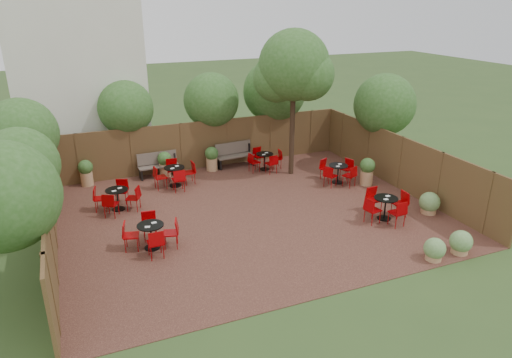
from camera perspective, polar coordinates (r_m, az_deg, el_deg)
name	(u,v)px	position (r m, az deg, el deg)	size (l,w,h in m)	color
ground	(250,214)	(15.52, -0.71, -4.28)	(80.00, 80.00, 0.00)	#354F23
courtyard_paving	(250,213)	(15.51, -0.71, -4.24)	(12.00, 10.00, 0.02)	#3B2018
fence_back	(206,144)	(19.58, -6.19, 4.23)	(12.00, 0.08, 2.00)	#50341E
fence_left	(51,217)	(14.22, -23.86, -4.26)	(0.08, 10.00, 2.00)	#50341E
fence_right	(400,163)	(18.07, 17.23, 1.92)	(0.08, 10.00, 2.00)	#50341E
neighbour_building	(78,68)	(21.19, -21.00, 12.60)	(5.00, 4.00, 8.00)	silver
overhang_foliage	(198,116)	(17.09, -7.15, 7.68)	(15.75, 10.91, 2.80)	#2B551B
courtyard_tree	(294,70)	(18.02, 4.65, 13.17)	(2.82, 2.73, 5.68)	black
park_bench_left	(158,164)	(18.94, -11.91, 1.77)	(1.59, 0.56, 0.97)	brown
park_bench_right	(234,154)	(19.72, -2.68, 3.05)	(1.68, 0.70, 1.01)	brown
bistro_tables	(240,189)	(16.32, -2.03, -1.25)	(9.67, 7.24, 0.87)	black
planters	(213,166)	(18.30, -5.33, 1.63)	(10.45, 4.57, 1.05)	tan
low_shrubs	(440,227)	(14.95, 21.63, -5.44)	(2.59, 3.05, 0.73)	tan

